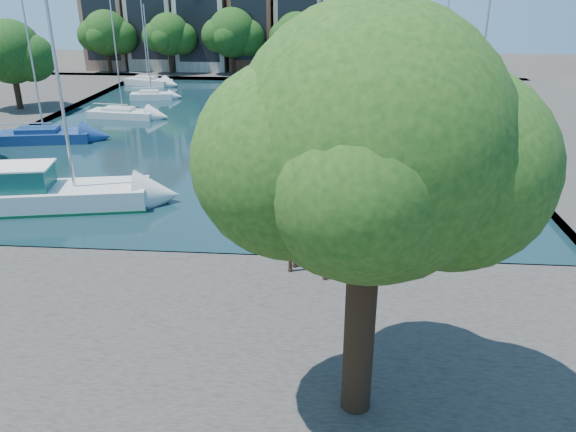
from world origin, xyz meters
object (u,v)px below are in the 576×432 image
plane_tree (375,154)px  sailboat_right_a (468,171)px  giraffe_statue (305,218)px  motorsailer (46,191)px

plane_tree → sailboat_right_a: (7.38, 20.97, -7.06)m
giraffe_statue → motorsailer: size_ratio=0.40×
giraffe_statue → motorsailer: bearing=153.8°
sailboat_right_a → giraffe_statue: bearing=-124.8°
motorsailer → sailboat_right_a: bearing=15.3°
motorsailer → giraffe_statue: bearing=-26.2°
plane_tree → giraffe_statue: plane_tree is taller
motorsailer → plane_tree: bearing=-42.3°
plane_tree → sailboat_right_a: sailboat_right_a is taller
giraffe_statue → motorsailer: 15.84m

